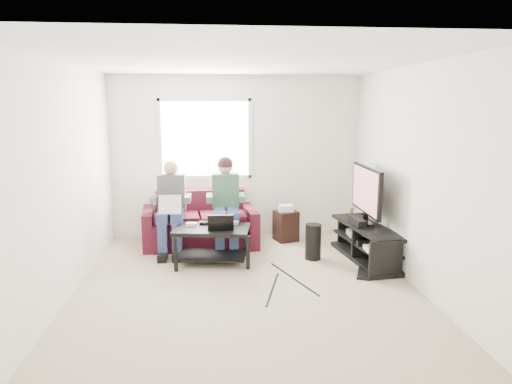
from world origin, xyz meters
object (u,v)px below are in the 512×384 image
(subwoofer, at_px, (313,242))
(tv, at_px, (366,192))
(tv_stand, at_px, (367,245))
(coffee_table, at_px, (212,237))
(end_table, at_px, (286,224))
(sofa, at_px, (200,225))

(subwoofer, bearing_deg, tv, -0.65)
(tv_stand, bearing_deg, coffee_table, 178.16)
(coffee_table, height_order, end_table, end_table)
(sofa, distance_m, coffee_table, 0.92)
(coffee_table, distance_m, tv_stand, 2.15)
(tv, bearing_deg, subwoofer, 179.35)
(end_table, bearing_deg, sofa, -177.13)
(sofa, relative_size, tv, 1.63)
(coffee_table, xyz_separation_m, subwoofer, (1.41, 0.04, -0.12))
(tv_stand, relative_size, end_table, 2.66)
(tv_stand, bearing_deg, end_table, 133.38)
(tv, relative_size, subwoofer, 2.19)
(coffee_table, distance_m, subwoofer, 1.41)
(coffee_table, xyz_separation_m, end_table, (1.17, 0.96, -0.11))
(tv, bearing_deg, coffee_table, -179.16)
(tv, bearing_deg, end_table, 136.22)
(tv_stand, distance_m, subwoofer, 0.74)
(sofa, xyz_separation_m, tv, (2.33, -0.86, 0.65))
(sofa, bearing_deg, subwoofer, -28.15)
(tv_stand, distance_m, end_table, 1.42)
(sofa, height_order, tv_stand, sofa)
(subwoofer, bearing_deg, tv_stand, -8.41)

